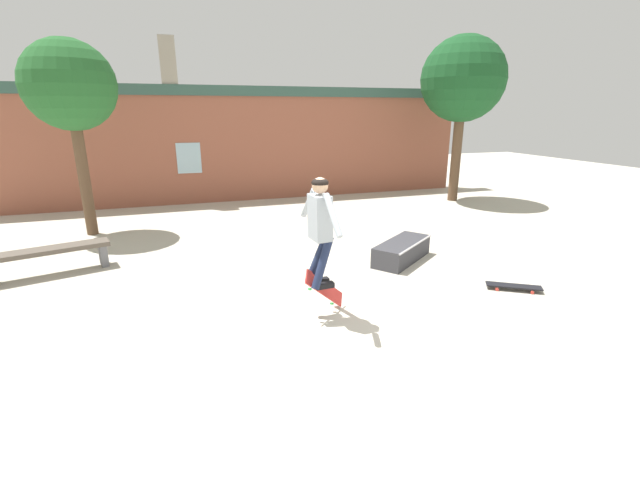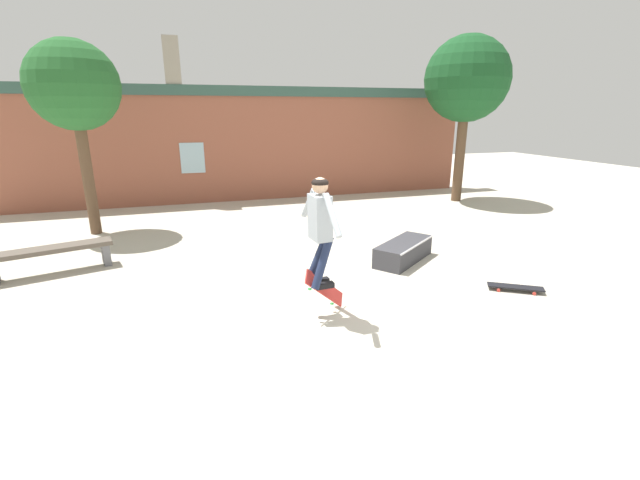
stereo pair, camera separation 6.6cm
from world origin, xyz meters
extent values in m
plane|color=beige|center=(0.00, 0.00, 0.00)|extent=(40.00, 40.00, 0.00)
cube|color=#93513D|center=(0.00, 9.02, 1.59)|extent=(14.77, 0.40, 3.18)
cube|color=#335147|center=(0.00, 9.02, 3.33)|extent=(15.50, 0.52, 0.30)
cube|color=gray|center=(-2.06, 9.02, 4.12)|extent=(0.44, 0.44, 1.28)
cube|color=#99B7C6|center=(-1.72, 8.81, 1.40)|extent=(0.70, 0.02, 0.90)
cylinder|color=brown|center=(6.23, 6.76, 1.36)|extent=(0.30, 0.30, 2.72)
sphere|color=#194C23|center=(6.23, 6.76, 3.66)|extent=(2.49, 2.49, 2.49)
cylinder|color=brown|center=(-4.09, 6.03, 1.28)|extent=(0.24, 0.24, 2.57)
sphere|color=#235B28|center=(-4.09, 6.03, 3.28)|extent=(1.89, 1.89, 1.89)
cube|color=brown|center=(-4.35, 3.40, 0.44)|extent=(1.96, 0.90, 0.08)
cube|color=slate|center=(-3.53, 3.64, 0.20)|extent=(0.20, 0.35, 0.40)
cube|color=#38383D|center=(1.84, 2.12, 0.19)|extent=(1.50, 1.32, 0.38)
cube|color=#B7B7BC|center=(2.01, 1.90, 0.37)|extent=(1.19, 0.90, 0.02)
cube|color=#9EA8B2|center=(-0.38, 0.38, 1.43)|extent=(0.26, 0.36, 0.60)
sphere|color=tan|center=(-0.38, 0.38, 1.85)|extent=(0.23, 0.23, 0.21)
ellipsoid|color=black|center=(-0.38, 0.38, 1.88)|extent=(0.24, 0.24, 0.12)
cylinder|color=#1E2847|center=(-0.39, 0.46, 0.83)|extent=(0.36, 0.17, 0.72)
cube|color=black|center=(-0.36, 0.46, 0.50)|extent=(0.27, 0.12, 0.07)
cylinder|color=#1E2847|center=(-0.37, 0.29, 0.83)|extent=(0.35, 0.21, 0.72)
cube|color=black|center=(-0.34, 0.29, 0.50)|extent=(0.27, 0.12, 0.07)
cylinder|color=#9EA8B2|center=(-0.41, 0.77, 1.55)|extent=(0.12, 0.47, 0.49)
cylinder|color=#9EA8B2|center=(-0.35, -0.02, 1.55)|extent=(0.12, 0.47, 0.49)
cube|color=red|center=(-0.29, 0.45, 0.39)|extent=(0.68, 0.39, 0.69)
cylinder|color=green|center=(-0.10, 0.63, 0.28)|extent=(0.08, 0.06, 0.07)
cylinder|color=green|center=(-0.17, 0.48, 0.13)|extent=(0.08, 0.06, 0.07)
cylinder|color=green|center=(-0.47, 0.49, 0.61)|extent=(0.08, 0.06, 0.07)
cylinder|color=green|center=(-0.54, 0.33, 0.46)|extent=(0.08, 0.06, 0.07)
cube|color=black|center=(2.86, 0.28, 0.07)|extent=(0.81, 0.61, 0.02)
cylinder|color=#DB3D33|center=(2.58, 0.33, 0.03)|extent=(0.05, 0.04, 0.05)
cylinder|color=#DB3D33|center=(2.69, 0.51, 0.03)|extent=(0.05, 0.04, 0.05)
cylinder|color=#DB3D33|center=(3.02, 0.05, 0.03)|extent=(0.05, 0.04, 0.05)
cylinder|color=#DB3D33|center=(3.13, 0.23, 0.03)|extent=(0.05, 0.04, 0.05)
camera|label=1|loc=(-2.08, -4.74, 2.75)|focal=24.00mm
camera|label=2|loc=(-2.02, -4.76, 2.75)|focal=24.00mm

